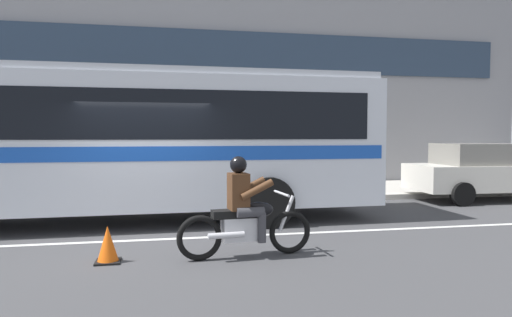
{
  "coord_description": "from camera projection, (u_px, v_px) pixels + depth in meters",
  "views": [
    {
      "loc": [
        0.44,
        -8.82,
        1.89
      ],
      "look_at": [
        2.09,
        -0.35,
        1.43
      ],
      "focal_mm": 31.61,
      "sensor_mm": 36.0,
      "label": 1
    }
  ],
  "objects": [
    {
      "name": "lane_center_stripe",
      "position": [
        144.0,
        240.0,
        8.07
      ],
      "size": [
        26.6,
        0.14,
        0.01
      ],
      "primitive_type": "cube",
      "color": "silver",
      "rests_on": "ground_plane"
    },
    {
      "name": "fire_hydrant",
      "position": [
        184.0,
        183.0,
        12.88
      ],
      "size": [
        0.22,
        0.3,
        0.75
      ],
      "color": "gold",
      "rests_on": "sidewalk_curb"
    },
    {
      "name": "parked_sedan_curbside",
      "position": [
        483.0,
        171.0,
        12.93
      ],
      "size": [
        4.29,
        1.96,
        1.64
      ],
      "color": "silver",
      "rests_on": "ground_plane"
    },
    {
      "name": "ground_plane",
      "position": [
        146.0,
        233.0,
        8.66
      ],
      "size": [
        60.0,
        60.0,
        0.0
      ],
      "primitive_type": "plane",
      "color": "#3D3D3F"
    },
    {
      "name": "motorcycle_with_rider",
      "position": [
        245.0,
        215.0,
        6.94
      ],
      "size": [
        2.14,
        0.65,
        1.56
      ],
      "color": "black",
      "rests_on": "ground_plane"
    },
    {
      "name": "transit_bus",
      "position": [
        115.0,
        135.0,
        9.6
      ],
      "size": [
        11.3,
        2.79,
        3.22
      ],
      "color": "silver",
      "rests_on": "ground_plane"
    },
    {
      "name": "sidewalk_curb",
      "position": [
        154.0,
        195.0,
        13.66
      ],
      "size": [
        28.0,
        3.8,
        0.15
      ],
      "primitive_type": "cube",
      "color": "#B7B2A8",
      "rests_on": "ground_plane"
    },
    {
      "name": "traffic_cone",
      "position": [
        108.0,
        245.0,
        6.66
      ],
      "size": [
        0.36,
        0.36,
        0.55
      ],
      "color": "#EA590F",
      "rests_on": "ground_plane"
    }
  ]
}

